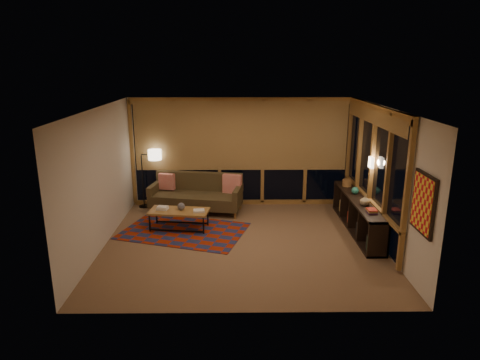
{
  "coord_description": "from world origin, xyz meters",
  "views": [
    {
      "loc": [
        -0.14,
        -7.98,
        3.54
      ],
      "look_at": [
        -0.05,
        0.13,
        1.28
      ],
      "focal_mm": 32.0,
      "sensor_mm": 36.0,
      "label": 1
    }
  ],
  "objects_px": {
    "coffee_table": "(179,220)",
    "floor_lamp": "(143,178)",
    "sofa": "(196,194)",
    "bookshelf": "(357,214)"
  },
  "relations": [
    {
      "from": "sofa",
      "to": "coffee_table",
      "type": "bearing_deg",
      "value": -92.97
    },
    {
      "from": "sofa",
      "to": "bookshelf",
      "type": "bearing_deg",
      "value": -8.58
    },
    {
      "from": "sofa",
      "to": "floor_lamp",
      "type": "xyz_separation_m",
      "value": [
        -1.35,
        0.35,
        0.29
      ]
    },
    {
      "from": "floor_lamp",
      "to": "bookshelf",
      "type": "height_order",
      "value": "floor_lamp"
    },
    {
      "from": "coffee_table",
      "to": "floor_lamp",
      "type": "height_order",
      "value": "floor_lamp"
    },
    {
      "from": "sofa",
      "to": "bookshelf",
      "type": "distance_m",
      "value": 3.8
    },
    {
      "from": "sofa",
      "to": "coffee_table",
      "type": "height_order",
      "value": "sofa"
    },
    {
      "from": "floor_lamp",
      "to": "coffee_table",
      "type": "bearing_deg",
      "value": -49.67
    },
    {
      "from": "sofa",
      "to": "floor_lamp",
      "type": "height_order",
      "value": "floor_lamp"
    },
    {
      "from": "coffee_table",
      "to": "bookshelf",
      "type": "bearing_deg",
      "value": 5.68
    }
  ]
}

